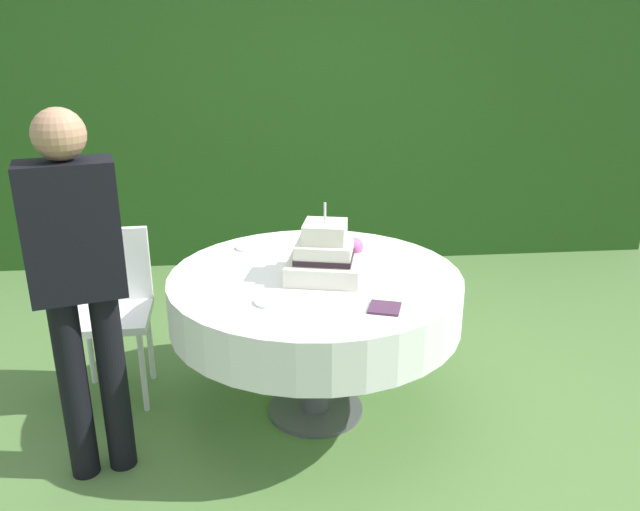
% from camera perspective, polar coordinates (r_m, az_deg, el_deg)
% --- Properties ---
extents(ground_plane, '(20.00, 20.00, 0.00)m').
position_cam_1_polar(ground_plane, '(3.37, -0.40, -13.81)').
color(ground_plane, '#547A3D').
extents(foliage_hedge, '(6.21, 0.58, 2.71)m').
position_cam_1_polar(foliage_hedge, '(5.33, -2.95, 14.39)').
color(foliage_hedge, '#234C19').
rests_on(foliage_hedge, ground_plane).
extents(cake_table, '(1.40, 1.40, 0.76)m').
position_cam_1_polar(cake_table, '(3.06, -0.43, -3.82)').
color(cake_table, '#4C4C51').
rests_on(cake_table, ground_plane).
extents(wedding_cake, '(0.41, 0.41, 0.36)m').
position_cam_1_polar(wedding_cake, '(2.96, 0.53, -0.02)').
color(wedding_cake, silver).
rests_on(wedding_cake, cake_table).
extents(serving_plate_near, '(0.15, 0.15, 0.01)m').
position_cam_1_polar(serving_plate_near, '(3.38, -6.40, 0.74)').
color(serving_plate_near, white).
rests_on(serving_plate_near, cake_table).
extents(serving_plate_far, '(0.13, 0.13, 0.01)m').
position_cam_1_polar(serving_plate_far, '(2.72, -4.61, -4.16)').
color(serving_plate_far, white).
rests_on(serving_plate_far, cake_table).
extents(napkin_stack, '(0.16, 0.16, 0.01)m').
position_cam_1_polar(napkin_stack, '(2.66, 5.86, -4.73)').
color(napkin_stack, '#4C2D47').
rests_on(napkin_stack, cake_table).
extents(garden_chair, '(0.42, 0.42, 0.89)m').
position_cam_1_polar(garden_chair, '(3.48, -18.35, -3.66)').
color(garden_chair, white).
rests_on(garden_chair, ground_plane).
extents(standing_person, '(0.40, 0.29, 1.60)m').
position_cam_1_polar(standing_person, '(2.71, -20.97, -1.82)').
color(standing_person, black).
rests_on(standing_person, ground_plane).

